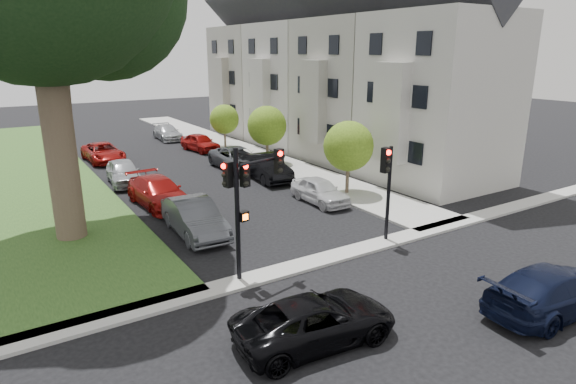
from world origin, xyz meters
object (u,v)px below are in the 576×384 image
traffic_signal_secondary (387,177)px  car_parked_8 (103,152)px  car_parked_2 (238,159)px  small_tree_b (267,126)px  car_parked_3 (200,142)px  car_parked_0 (320,191)px  car_parked_5 (194,217)px  car_parked_6 (159,192)px  car_cross_far (554,290)px  car_parked_7 (124,172)px  car_cross_near (316,320)px  traffic_signal_main (246,190)px  small_tree_a (348,146)px  car_parked_4 (167,132)px  small_tree_c (224,119)px  car_parked_1 (266,167)px

traffic_signal_secondary → car_parked_8: size_ratio=0.83×
car_parked_2 → small_tree_b: bearing=8.0°
car_parked_3 → car_parked_0: bearing=-98.9°
car_parked_0 → car_parked_5: size_ratio=0.82×
car_parked_3 → car_parked_6: bearing=-129.9°
car_cross_far → car_parked_8: (-7.09, 29.55, -0.05)m
car_parked_6 → car_parked_7: (-0.44, 5.36, 0.00)m
car_parked_7 → car_parked_2: bearing=3.4°
car_cross_near → car_parked_0: bearing=-31.1°
car_cross_near → car_parked_7: (-0.24, 19.79, 0.10)m
traffic_signal_main → car_parked_6: 10.33m
small_tree_a → car_cross_near: size_ratio=0.89×
traffic_signal_main → car_parked_8: 22.65m
car_parked_4 → car_cross_near: bearing=-99.2°
car_parked_6 → car_cross_near: bearing=-95.1°
traffic_signal_main → car_parked_3: (7.38, 22.36, -2.59)m
car_cross_near → car_parked_0: (7.62, 10.31, 0.02)m
car_cross_far → car_parked_3: bearing=1.9°
traffic_signal_secondary → car_parked_4: bearing=89.2°
car_parked_7 → small_tree_c: bearing=40.6°
small_tree_c → car_parked_0: size_ratio=0.92×
traffic_signal_secondary → car_parked_6: traffic_signal_secondary is taller
car_parked_0 → car_parked_6: size_ratio=0.78×
car_parked_1 → car_parked_6: (-7.39, -1.65, -0.06)m
car_cross_far → car_parked_4: (-0.08, 35.97, -0.07)m
car_cross_far → car_parked_2: (0.17, 22.12, 0.01)m
small_tree_c → car_cross_far: 29.65m
car_parked_0 → car_parked_4: size_ratio=0.87×
small_tree_c → small_tree_a: bearing=-90.0°
small_tree_a → car_parked_0: size_ratio=1.05×
car_parked_5 → car_parked_7: 10.29m
small_tree_b → car_cross_far: small_tree_b is taller
car_cross_near → car_parked_6: (0.20, 14.43, 0.09)m
small_tree_b → car_parked_2: small_tree_b is taller
car_parked_2 → car_parked_7: (-7.57, 0.29, -0.00)m
small_tree_b → traffic_signal_secondary: bearing=-101.6°
car_cross_far → car_parked_6: bearing=25.0°
traffic_signal_secondary → car_cross_near: traffic_signal_secondary is taller
car_parked_6 → car_parked_5: bearing=-93.9°
car_cross_near → car_cross_far: (7.16, -2.62, 0.08)m
car_parked_8 → car_cross_far: bearing=-79.0°
car_parked_4 → traffic_signal_main: bearing=-100.6°
car_parked_1 → car_parked_3: size_ratio=1.17×
car_parked_4 → car_parked_2: bearing=-86.2°
small_tree_b → small_tree_a: bearing=-90.0°
traffic_signal_secondary → small_tree_c: bearing=82.0°
small_tree_b → small_tree_c: 7.08m
car_parked_0 → traffic_signal_secondary: bearing=-98.2°
small_tree_a → car_cross_near: bearing=-132.4°
car_parked_8 → car_parked_2: bearing=-48.2°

